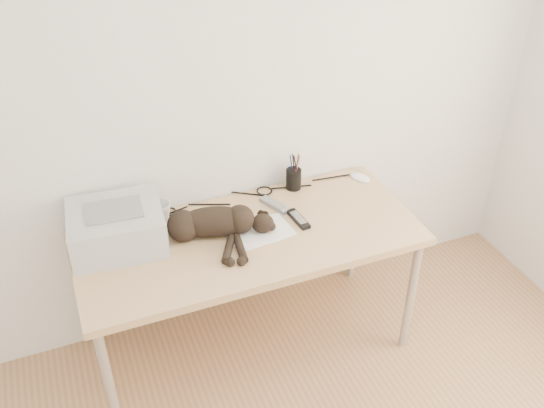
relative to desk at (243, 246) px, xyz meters
name	(u,v)px	position (x,y,z in m)	size (l,w,h in m)	color
wall_back	(219,93)	(0.00, 0.27, 0.69)	(3.50, 3.50, 0.00)	silver
desk	(243,246)	(0.00, 0.00, 0.00)	(1.60, 0.70, 0.74)	tan
printer	(117,227)	(-0.57, 0.07, 0.23)	(0.44, 0.38, 0.20)	#AEAEB3
papers	(258,231)	(0.05, -0.08, 0.14)	(0.32, 0.24, 0.01)	white
cat	(210,224)	(-0.17, -0.03, 0.20)	(0.65, 0.41, 0.15)	black
mug	(161,212)	(-0.35, 0.17, 0.18)	(0.11, 0.11, 0.10)	white
pen_cup	(294,179)	(0.35, 0.20, 0.19)	(0.08, 0.08, 0.20)	black
remote_grey	(275,205)	(0.20, 0.08, 0.14)	(0.05, 0.17, 0.02)	gray
remote_black	(298,219)	(0.26, -0.07, 0.14)	(0.05, 0.16, 0.02)	black
mouse	(361,176)	(0.72, 0.15, 0.15)	(0.07, 0.12, 0.04)	white
cable_tangle	(227,199)	(0.00, 0.22, 0.14)	(1.36, 0.08, 0.01)	black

